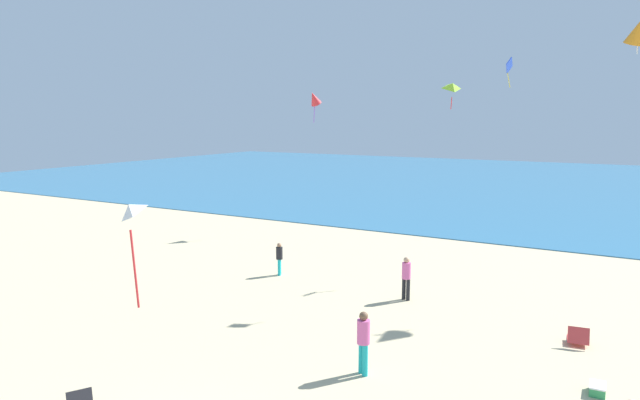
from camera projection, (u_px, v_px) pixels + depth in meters
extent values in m
plane|color=#C6B58C|center=(364.00, 324.00, 18.61)|extent=(120.00, 120.00, 0.00)
cube|color=teal|center=(555.00, 185.00, 56.48)|extent=(120.00, 60.00, 0.05)
cube|color=#D13D3D|center=(578.00, 339.00, 16.96)|extent=(0.66, 0.63, 0.03)
cube|color=#D13D3D|center=(579.00, 336.00, 16.66)|extent=(0.62, 0.33, 0.46)
cylinder|color=#B7B7BC|center=(567.00, 338.00, 17.24)|extent=(0.02, 0.02, 0.15)
cylinder|color=#B7B7BC|center=(588.00, 341.00, 17.02)|extent=(0.02, 0.02, 0.15)
cube|color=#339956|center=(597.00, 390.00, 13.92)|extent=(0.38, 0.56, 0.21)
cube|color=white|center=(598.00, 385.00, 13.90)|extent=(0.39, 0.58, 0.04)
cylinder|color=#19ADB2|center=(279.00, 268.00, 24.26)|extent=(0.12, 0.12, 0.70)
cylinder|color=#19ADB2|center=(280.00, 267.00, 24.42)|extent=(0.12, 0.12, 0.70)
cylinder|color=black|center=(279.00, 253.00, 24.25)|extent=(0.37, 0.37, 0.53)
sphere|color=#A87A5B|center=(279.00, 245.00, 24.20)|extent=(0.19, 0.19, 0.19)
cylinder|color=black|center=(408.00, 290.00, 20.97)|extent=(0.14, 0.14, 0.81)
cylinder|color=black|center=(404.00, 289.00, 21.09)|extent=(0.14, 0.14, 0.81)
cylinder|color=#D8599E|center=(406.00, 271.00, 20.93)|extent=(0.38, 0.38, 0.61)
sphere|color=tan|center=(407.00, 260.00, 20.87)|extent=(0.22, 0.22, 0.22)
cylinder|color=#19ADB2|center=(365.00, 360.00, 14.85)|extent=(0.15, 0.15, 0.85)
cylinder|color=#19ADB2|center=(361.00, 357.00, 15.02)|extent=(0.15, 0.15, 0.85)
cylinder|color=#D8599E|center=(363.00, 332.00, 14.82)|extent=(0.47, 0.47, 0.64)
sphere|color=brown|center=(364.00, 316.00, 14.76)|extent=(0.23, 0.23, 0.23)
pyramid|color=white|center=(129.00, 210.00, 7.19)|extent=(0.50, 0.51, 0.26)
cylinder|color=red|center=(135.00, 269.00, 7.31)|extent=(0.08, 0.08, 1.03)
cube|color=blue|center=(509.00, 65.00, 24.50)|extent=(0.20, 0.71, 0.70)
cylinder|color=yellow|center=(509.00, 79.00, 24.59)|extent=(0.17, 0.04, 0.70)
cone|color=red|center=(314.00, 98.00, 33.00)|extent=(0.78, 1.02, 0.96)
cylinder|color=purple|center=(314.00, 113.00, 33.12)|extent=(0.05, 0.10, 1.09)
pyramid|color=#99DB33|center=(453.00, 86.00, 20.74)|extent=(0.75, 0.76, 0.39)
cylinder|color=red|center=(451.00, 103.00, 20.88)|extent=(0.08, 0.07, 0.45)
cone|color=orange|center=(639.00, 31.00, 20.41)|extent=(1.26, 1.29, 1.13)
cylinder|color=white|center=(637.00, 48.00, 20.50)|extent=(0.05, 0.06, 0.43)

